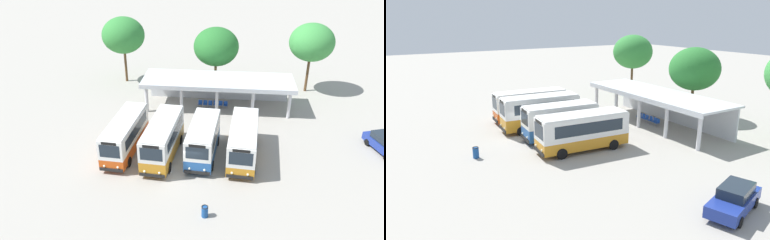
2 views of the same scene
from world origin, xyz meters
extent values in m
plane|color=#A39E93|center=(0.00, 0.00, 0.00)|extent=(180.00, 180.00, 0.00)
cylinder|color=black|center=(-5.13, 0.33, 0.45)|extent=(0.28, 0.91, 0.90)
cylinder|color=black|center=(-7.16, 0.47, 0.45)|extent=(0.28, 0.91, 0.90)
cylinder|color=black|center=(-4.80, 5.12, 0.45)|extent=(0.28, 0.91, 0.90)
cylinder|color=black|center=(-6.83, 5.26, 0.45)|extent=(0.28, 0.91, 0.90)
cube|color=#D14C14|center=(-5.98, 2.79, 0.87)|extent=(2.66, 7.87, 0.97)
cube|color=white|center=(-5.98, 2.79, 2.24)|extent=(2.66, 7.87, 1.78)
cube|color=white|center=(-5.98, 2.79, 3.19)|extent=(2.58, 7.63, 0.12)
cube|color=black|center=(-6.25, -1.10, 0.52)|extent=(2.03, 0.24, 0.28)
cube|color=#1E2833|center=(-6.24, -1.05, 2.29)|extent=(1.75, 0.17, 1.16)
cube|color=black|center=(-6.24, -1.05, 3.01)|extent=(1.28, 0.14, 0.24)
cube|color=#1E2833|center=(-4.92, 2.82, 2.29)|extent=(0.46, 6.18, 0.98)
cube|color=#1E2833|center=(-7.03, 2.97, 2.29)|extent=(0.46, 6.18, 0.98)
sphere|color=#EAEACC|center=(-5.66, -1.13, 0.83)|extent=(0.20, 0.20, 0.20)
sphere|color=#EAEACC|center=(-6.83, -1.05, 0.83)|extent=(0.20, 0.20, 0.20)
cylinder|color=black|center=(-1.53, -0.12, 0.45)|extent=(0.29, 0.91, 0.90)
cylinder|color=black|center=(-3.69, 0.04, 0.45)|extent=(0.29, 0.91, 0.90)
cylinder|color=black|center=(-1.17, 4.58, 0.45)|extent=(0.29, 0.91, 0.90)
cylinder|color=black|center=(-3.34, 4.74, 0.45)|extent=(0.29, 0.91, 0.90)
cube|color=orange|center=(-2.43, 2.31, 0.98)|extent=(2.83, 7.75, 1.20)
cube|color=silver|center=(-2.43, 2.31, 2.44)|extent=(2.83, 7.75, 1.73)
cube|color=silver|center=(-2.43, 2.31, 3.37)|extent=(2.75, 7.51, 0.12)
cube|color=black|center=(-2.72, -1.51, 0.52)|extent=(2.16, 0.26, 0.28)
cube|color=#1E2833|center=(-2.71, -1.46, 2.49)|extent=(1.86, 0.19, 1.13)
cube|color=black|center=(-2.71, -1.46, 3.19)|extent=(1.36, 0.15, 0.24)
cube|color=#1E2833|center=(-1.30, 2.32, 2.49)|extent=(0.50, 6.06, 0.95)
cube|color=#1E2833|center=(-3.54, 2.49, 2.49)|extent=(0.50, 6.06, 0.95)
sphere|color=#EAEACC|center=(-2.09, -1.55, 0.83)|extent=(0.20, 0.20, 0.20)
sphere|color=#EAEACC|center=(-3.34, -1.45, 0.83)|extent=(0.20, 0.20, 0.20)
cylinder|color=black|center=(2.06, 0.49, 0.45)|extent=(0.28, 0.91, 0.90)
cylinder|color=black|center=(-0.13, 0.64, 0.45)|extent=(0.28, 0.91, 0.90)
cylinder|color=black|center=(2.36, 4.66, 0.45)|extent=(0.28, 0.91, 0.90)
cylinder|color=black|center=(0.17, 4.82, 0.45)|extent=(0.28, 0.91, 0.90)
cube|color=#23569E|center=(1.12, 2.65, 0.92)|extent=(2.77, 6.90, 1.08)
cube|color=silver|center=(1.12, 2.65, 2.30)|extent=(2.77, 6.90, 1.67)
cube|color=silver|center=(1.12, 2.65, 3.19)|extent=(2.69, 6.69, 0.12)
cube|color=black|center=(0.87, -0.74, 0.52)|extent=(2.18, 0.26, 0.28)
cube|color=#1E2833|center=(0.88, -0.70, 2.35)|extent=(1.88, 0.18, 1.09)
cube|color=black|center=(0.88, -0.70, 3.01)|extent=(1.38, 0.15, 0.24)
cube|color=#1E2833|center=(2.26, 2.67, 2.35)|extent=(0.43, 5.39, 0.92)
cube|color=#1E2833|center=(-0.01, 2.83, 2.35)|extent=(0.43, 5.39, 0.92)
sphere|color=#EAEACC|center=(1.50, -0.78, 0.83)|extent=(0.20, 0.20, 0.20)
sphere|color=#EAEACC|center=(0.24, -0.69, 0.83)|extent=(0.20, 0.20, 0.20)
cylinder|color=black|center=(5.60, 0.40, 0.45)|extent=(0.29, 0.91, 0.90)
cylinder|color=black|center=(3.38, 0.56, 0.45)|extent=(0.29, 0.91, 0.90)
cylinder|color=black|center=(5.95, 5.16, 0.45)|extent=(0.29, 0.91, 0.90)
cylinder|color=black|center=(3.72, 5.33, 0.45)|extent=(0.29, 0.91, 0.90)
cube|color=orange|center=(4.66, 2.86, 0.84)|extent=(2.89, 7.85, 0.91)
cube|color=silver|center=(4.66, 2.86, 2.18)|extent=(2.89, 7.85, 1.78)
cube|color=silver|center=(4.66, 2.86, 3.13)|extent=(2.81, 7.62, 0.12)
cube|color=black|center=(4.38, -1.01, 0.52)|extent=(2.22, 0.26, 0.28)
cube|color=#1E2833|center=(4.38, -0.96, 2.23)|extent=(1.91, 0.19, 1.16)
cube|color=black|center=(4.38, -0.96, 2.95)|extent=(1.40, 0.15, 0.24)
cube|color=#1E2833|center=(5.83, 2.88, 2.23)|extent=(0.49, 6.15, 0.98)
cube|color=#1E2833|center=(3.52, 3.05, 2.23)|extent=(0.49, 6.15, 0.98)
sphere|color=#EAEACC|center=(5.02, -1.04, 0.83)|extent=(0.20, 0.20, 0.20)
sphere|color=#EAEACC|center=(3.74, -0.95, 0.83)|extent=(0.20, 0.20, 0.20)
cylinder|color=black|center=(18.93, 4.00, 0.32)|extent=(0.37, 0.66, 0.64)
cylinder|color=black|center=(17.36, 3.47, 0.32)|extent=(0.37, 0.66, 0.64)
cylinder|color=black|center=(18.06, 6.63, 0.32)|extent=(0.37, 0.66, 0.64)
cylinder|color=black|center=(16.48, 6.11, 0.32)|extent=(0.37, 0.66, 0.64)
cube|color=navy|center=(17.71, 5.05, 0.67)|extent=(3.08, 4.81, 0.70)
cube|color=#1E2833|center=(17.64, 5.27, 1.32)|extent=(2.15, 2.68, 0.60)
cylinder|color=silver|center=(-5.80, 11.21, 1.60)|extent=(0.36, 0.36, 3.20)
cylinder|color=silver|center=(-1.93, 11.21, 1.60)|extent=(0.36, 0.36, 3.20)
cylinder|color=silver|center=(1.95, 11.21, 1.60)|extent=(0.36, 0.36, 3.20)
cylinder|color=silver|center=(5.82, 11.21, 1.60)|extent=(0.36, 0.36, 3.20)
cylinder|color=silver|center=(9.69, 11.21, 1.60)|extent=(0.36, 0.36, 3.20)
cube|color=silver|center=(1.95, 15.61, 1.60)|extent=(16.29, 0.20, 3.20)
cube|color=silver|center=(1.95, 13.31, 3.30)|extent=(16.79, 5.30, 0.20)
cube|color=silver|center=(1.95, 10.71, 3.06)|extent=(16.79, 0.10, 0.28)
cylinder|color=slate|center=(0.18, 12.67, 0.22)|extent=(0.03, 0.03, 0.44)
cylinder|color=slate|center=(-0.17, 12.69, 0.22)|extent=(0.03, 0.03, 0.44)
cylinder|color=slate|center=(0.20, 13.02, 0.22)|extent=(0.03, 0.03, 0.44)
cylinder|color=slate|center=(-0.16, 13.04, 0.22)|extent=(0.03, 0.03, 0.44)
cube|color=#1E4CB2|center=(0.01, 12.85, 0.46)|extent=(0.46, 0.46, 0.04)
cube|color=#1E4CB2|center=(0.02, 13.05, 0.66)|extent=(0.44, 0.06, 0.40)
cylinder|color=slate|center=(0.76, 12.66, 0.22)|extent=(0.03, 0.03, 0.44)
cylinder|color=slate|center=(0.41, 12.68, 0.22)|extent=(0.03, 0.03, 0.44)
cylinder|color=slate|center=(0.77, 13.02, 0.22)|extent=(0.03, 0.03, 0.44)
cylinder|color=slate|center=(0.42, 13.03, 0.22)|extent=(0.03, 0.03, 0.44)
cube|color=#1E4CB2|center=(0.59, 12.85, 0.46)|extent=(0.46, 0.46, 0.04)
cube|color=#1E4CB2|center=(0.60, 13.05, 0.66)|extent=(0.44, 0.06, 0.40)
cylinder|color=slate|center=(1.34, 12.63, 0.22)|extent=(0.03, 0.03, 0.44)
cylinder|color=slate|center=(0.99, 12.65, 0.22)|extent=(0.03, 0.03, 0.44)
cylinder|color=slate|center=(1.35, 12.99, 0.22)|extent=(0.03, 0.03, 0.44)
cylinder|color=slate|center=(1.00, 13.00, 0.22)|extent=(0.03, 0.03, 0.44)
cube|color=#1E4CB2|center=(1.17, 12.82, 0.46)|extent=(0.46, 0.46, 0.04)
cube|color=#1E4CB2|center=(1.18, 13.02, 0.66)|extent=(0.44, 0.06, 0.40)
cylinder|color=slate|center=(1.92, 12.69, 0.22)|extent=(0.03, 0.03, 0.44)
cylinder|color=slate|center=(1.57, 12.70, 0.22)|extent=(0.03, 0.03, 0.44)
cylinder|color=slate|center=(1.93, 13.04, 0.22)|extent=(0.03, 0.03, 0.44)
cylinder|color=slate|center=(1.58, 13.05, 0.22)|extent=(0.03, 0.03, 0.44)
cube|color=#1E4CB2|center=(1.75, 12.87, 0.46)|extent=(0.46, 0.46, 0.04)
cube|color=#1E4CB2|center=(1.76, 13.07, 0.66)|extent=(0.44, 0.06, 0.40)
cylinder|color=slate|center=(2.50, 12.69, 0.22)|extent=(0.03, 0.03, 0.44)
cylinder|color=slate|center=(2.14, 12.70, 0.22)|extent=(0.03, 0.03, 0.44)
cylinder|color=slate|center=(2.51, 13.04, 0.22)|extent=(0.03, 0.03, 0.44)
cylinder|color=slate|center=(2.16, 13.06, 0.22)|extent=(0.03, 0.03, 0.44)
cube|color=#1E4CB2|center=(2.33, 12.87, 0.46)|extent=(0.46, 0.46, 0.04)
cube|color=#1E4CB2|center=(2.33, 13.07, 0.66)|extent=(0.44, 0.06, 0.40)
cylinder|color=slate|center=(3.07, 12.60, 0.22)|extent=(0.03, 0.03, 0.44)
cylinder|color=slate|center=(2.72, 12.61, 0.22)|extent=(0.03, 0.03, 0.44)
cylinder|color=slate|center=(3.09, 12.95, 0.22)|extent=(0.03, 0.03, 0.44)
cylinder|color=slate|center=(2.74, 12.96, 0.22)|extent=(0.03, 0.03, 0.44)
cube|color=#1E4CB2|center=(2.90, 12.78, 0.46)|extent=(0.46, 0.46, 0.04)
cube|color=#1E4CB2|center=(2.91, 12.98, 0.66)|extent=(0.44, 0.06, 0.40)
cylinder|color=brown|center=(1.40, 19.33, 1.61)|extent=(0.32, 0.32, 3.22)
ellipsoid|color=#28722D|center=(1.40, 19.33, 5.31)|extent=(5.58, 5.58, 4.74)
cylinder|color=brown|center=(-10.45, 20.17, 2.08)|extent=(0.32, 0.32, 4.16)
ellipsoid|color=#338438|center=(-10.45, 20.17, 6.20)|extent=(5.42, 5.42, 4.61)
cylinder|color=#19478C|center=(1.87, -5.36, 0.42)|extent=(0.48, 0.48, 0.85)
torus|color=black|center=(1.87, -5.36, 0.87)|extent=(0.49, 0.49, 0.06)
camera|label=1|loc=(3.14, -26.52, 18.74)|focal=35.63mm
camera|label=2|loc=(29.13, -12.05, 10.84)|focal=33.80mm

